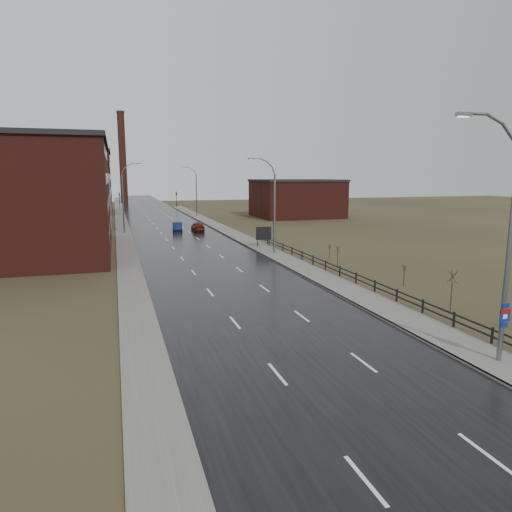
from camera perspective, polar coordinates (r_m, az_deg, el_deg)
ground at (r=20.01m, az=13.33°, el=-18.04°), size 320.00×320.00×0.00m
road at (r=76.23m, az=-10.05°, el=2.86°), size 14.00×300.00×0.06m
sidewalk_right at (r=53.98m, az=2.44°, el=0.16°), size 3.20×180.00×0.18m
curb_right at (r=53.49m, az=0.90°, el=0.08°), size 0.16×180.00×0.18m
sidewalk_left at (r=75.67m, az=-16.22°, el=2.58°), size 2.40×260.00×0.12m
warehouse_near at (r=61.29m, az=-28.36°, el=6.43°), size 22.44×28.56×13.50m
warehouse_mid at (r=93.60m, az=-22.64°, el=6.76°), size 16.32×20.40×10.50m
warehouse_far at (r=123.87m, az=-23.77°, el=8.45°), size 26.52×24.48×15.50m
building_right at (r=104.96m, az=5.06°, el=7.21°), size 18.36×16.32×8.50m
smokestack at (r=165.25m, az=-16.34°, el=11.76°), size 2.70×2.70×30.70m
streetlight_main at (r=24.83m, az=28.63°, el=1.24°), size 3.91×0.29×12.11m
streetlight_right_mid at (r=54.20m, az=2.03°, el=6.32°), size 3.36×0.28×11.35m
streetlight_left at (r=77.19m, az=-16.09°, el=7.04°), size 3.36×0.28×11.35m
streetlight_right_far at (r=106.64m, az=-7.62°, el=8.06°), size 3.36×0.28×11.35m
guardrail at (r=39.65m, az=12.89°, el=-2.78°), size 0.10×53.05×1.10m
shrub_c at (r=33.86m, az=23.26°, el=-3.99°), size 0.71×0.75×3.02m
shrub_d at (r=41.11m, az=18.03°, el=-2.24°), size 0.43×0.45×1.79m
shrub_e at (r=46.83m, az=10.17°, el=-0.06°), size 0.56×0.59×2.37m
shrub_f at (r=52.54m, az=9.15°, el=0.63°), size 0.40×0.42×1.64m
billboard at (r=59.57m, az=0.95°, el=2.77°), size 2.09×0.17×2.74m
traffic_light_left at (r=135.19m, az=-16.74°, el=7.59°), size 0.58×2.73×5.30m
traffic_light_right at (r=136.27m, az=-9.94°, el=7.88°), size 0.58×2.73×5.30m
car_near at (r=78.05m, az=-9.80°, el=3.57°), size 2.14×4.73×1.51m
car_far at (r=77.90m, az=-7.28°, el=3.65°), size 2.03×4.74×1.60m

